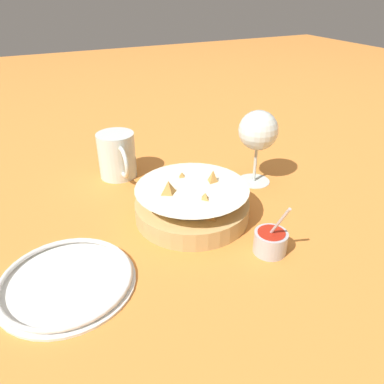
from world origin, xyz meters
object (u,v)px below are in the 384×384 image
Objects in this scene: food_basket at (192,203)px; beer_mug at (117,157)px; side_plate at (66,281)px; wine_glass at (258,133)px; sauce_cup at (271,241)px.

beer_mug reaches higher than food_basket.
food_basket is at bearing 108.69° from side_plate.
beer_mug is (-0.16, -0.27, -0.07)m from wine_glass.
wine_glass reaches higher than beer_mug.
sauce_cup is 0.42m from beer_mug.
wine_glass is at bearing 109.34° from side_plate.
sauce_cup is 0.34m from side_plate.
side_plate is (0.32, -0.18, -0.04)m from beer_mug.
wine_glass is (-0.23, 0.12, 0.10)m from sauce_cup.
food_basket is 0.27m from side_plate.
side_plate is (0.09, -0.26, -0.02)m from food_basket.
beer_mug is at bearing -158.41° from sauce_cup.
sauce_cup is 0.64× the size of wine_glass.
wine_glass is at bearing 152.24° from sauce_cup.
beer_mug reaches higher than side_plate.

